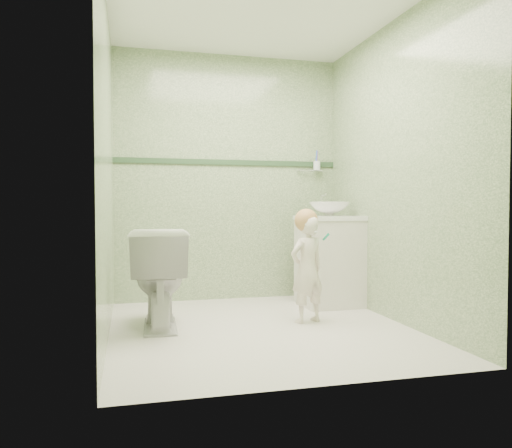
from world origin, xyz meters
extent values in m
plane|color=silver|center=(0.00, 0.00, 0.00)|extent=(2.50, 2.50, 0.00)
cube|color=gray|center=(0.00, 1.25, 1.20)|extent=(2.20, 0.04, 2.40)
cube|color=gray|center=(0.00, -1.25, 1.20)|extent=(2.20, 0.04, 2.40)
cube|color=gray|center=(-1.10, 0.00, 1.20)|extent=(0.04, 2.50, 2.40)
cube|color=gray|center=(1.10, 0.00, 1.20)|extent=(0.04, 2.50, 2.40)
plane|color=white|center=(0.00, 0.00, 2.40)|extent=(2.50, 2.50, 0.00)
cube|color=#2D492D|center=(0.00, 1.24, 1.35)|extent=(2.20, 0.02, 0.05)
cube|color=silver|center=(0.84, 0.70, 0.40)|extent=(0.52, 0.50, 0.80)
cube|color=white|center=(0.84, 0.70, 0.81)|extent=(0.54, 0.52, 0.04)
imported|color=white|center=(0.84, 0.70, 0.89)|extent=(0.37, 0.37, 0.13)
cylinder|color=silver|center=(0.84, 0.90, 0.95)|extent=(0.03, 0.03, 0.18)
cylinder|color=silver|center=(0.84, 0.85, 1.03)|extent=(0.02, 0.12, 0.02)
cylinder|color=silver|center=(0.84, 1.20, 1.28)|extent=(0.26, 0.02, 0.02)
cylinder|color=silver|center=(0.90, 1.18, 1.33)|extent=(0.07, 0.07, 0.09)
cylinder|color=#7B49A0|center=(0.90, 1.17, 1.40)|extent=(0.01, 0.01, 0.17)
cylinder|color=blue|center=(0.89, 1.17, 1.40)|extent=(0.01, 0.01, 0.17)
imported|color=white|center=(-0.74, 0.23, 0.38)|extent=(0.46, 0.76, 0.76)
imported|color=white|center=(0.40, 0.10, 0.42)|extent=(0.35, 0.29, 0.84)
sphere|color=tan|center=(0.40, 0.13, 0.81)|extent=(0.19, 0.19, 0.19)
cylinder|color=#079A74|center=(0.52, 0.00, 0.68)|extent=(0.03, 0.14, 0.06)
cube|color=white|center=(0.45, 0.03, 0.72)|extent=(0.03, 0.02, 0.02)
camera|label=1|loc=(-0.95, -3.59, 0.91)|focal=35.01mm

